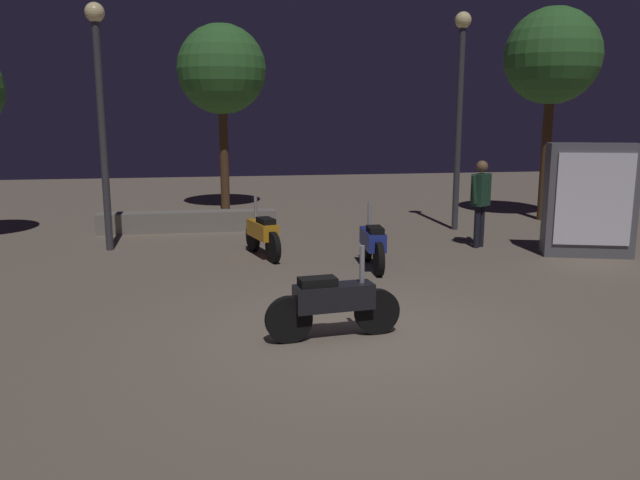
{
  "coord_description": "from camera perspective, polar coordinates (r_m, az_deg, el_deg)",
  "views": [
    {
      "loc": [
        -1.78,
        -7.26,
        2.66
      ],
      "look_at": [
        -0.42,
        0.94,
        1.0
      ],
      "focal_mm": 36.1,
      "sensor_mm": 36.0,
      "label": 1
    }
  ],
  "objects": [
    {
      "name": "kiosk_billboard",
      "position": [
        12.93,
        22.82,
        3.27
      ],
      "size": [
        1.68,
        0.94,
        2.1
      ],
      "rotation": [
        0.0,
        0.0,
        2.85
      ],
      "color": "#595960",
      "rests_on": "ground_plane"
    },
    {
      "name": "ground_plane",
      "position": [
        7.93,
        4.17,
        -8.32
      ],
      "size": [
        40.0,
        40.0,
        0.0
      ],
      "primitive_type": "plane",
      "color": "#756656"
    },
    {
      "name": "tree_center_bg",
      "position": [
        17.83,
        -8.71,
        14.65
      ],
      "size": [
        2.36,
        2.36,
        4.95
      ],
      "color": "#4C331E",
      "rests_on": "ground_plane"
    },
    {
      "name": "motorcycle_black_foreground",
      "position": [
        7.65,
        1.2,
        -5.58
      ],
      "size": [
        1.66,
        0.41,
        1.11
      ],
      "rotation": [
        0.0,
        0.0,
        0.12
      ],
      "color": "black",
      "rests_on": "ground_plane"
    },
    {
      "name": "motorcycle_orange_parked_right",
      "position": [
        11.99,
        -5.12,
        0.57
      ],
      "size": [
        0.54,
        1.63,
        1.11
      ],
      "rotation": [
        0.0,
        0.0,
        1.84
      ],
      "color": "black",
      "rests_on": "ground_plane"
    },
    {
      "name": "planter_wall_low",
      "position": [
        14.86,
        -11.63,
        1.63
      ],
      "size": [
        3.96,
        0.5,
        0.45
      ],
      "color": "gray",
      "rests_on": "ground_plane"
    },
    {
      "name": "streetlamp_far",
      "position": [
        14.91,
        12.31,
        12.58
      ],
      "size": [
        0.36,
        0.36,
        4.79
      ],
      "color": "#38383D",
      "rests_on": "ground_plane"
    },
    {
      "name": "streetlamp_near",
      "position": [
        13.0,
        -18.92,
        12.07
      ],
      "size": [
        0.36,
        0.36,
        4.63
      ],
      "color": "#38383D",
      "rests_on": "ground_plane"
    },
    {
      "name": "motorcycle_blue_parked_left",
      "position": [
        11.1,
        4.7,
        -0.28
      ],
      "size": [
        0.35,
        1.66,
        1.11
      ],
      "rotation": [
        0.0,
        0.0,
        1.51
      ],
      "color": "black",
      "rests_on": "ground_plane"
    },
    {
      "name": "tree_left_bg",
      "position": [
        16.94,
        19.91,
        14.98
      ],
      "size": [
        2.29,
        2.29,
        5.12
      ],
      "color": "#4C331E",
      "rests_on": "ground_plane"
    },
    {
      "name": "person_rider_beside",
      "position": [
        13.09,
        14.05,
        3.83
      ],
      "size": [
        0.59,
        0.46,
        1.73
      ],
      "rotation": [
        0.0,
        0.0,
        2.19
      ],
      "color": "black",
      "rests_on": "ground_plane"
    }
  ]
}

